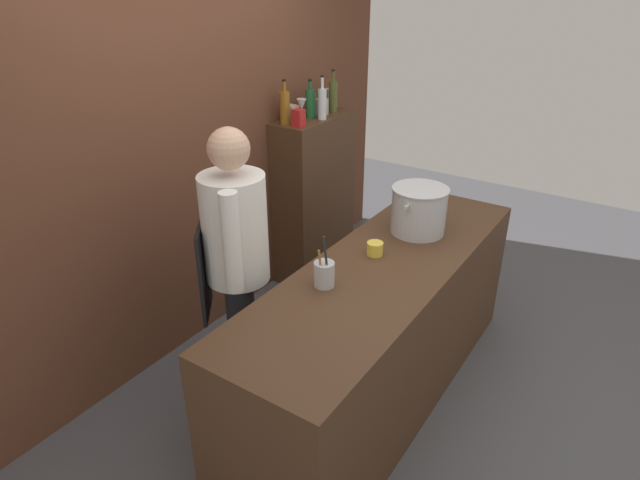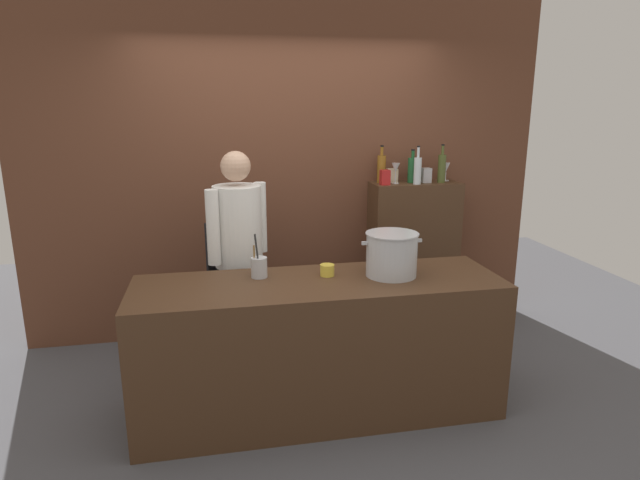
# 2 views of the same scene
# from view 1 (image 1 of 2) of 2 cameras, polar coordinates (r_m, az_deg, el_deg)

# --- Properties ---
(ground_plane) EXTENTS (8.00, 8.00, 0.00)m
(ground_plane) POSITION_cam_1_polar(r_m,az_deg,el_deg) (3.46, 5.97, -15.69)
(ground_plane) COLOR #4C4C51
(brick_back_panel) EXTENTS (4.40, 0.10, 3.00)m
(brick_back_panel) POSITION_cam_1_polar(r_m,az_deg,el_deg) (3.51, -13.82, 12.38)
(brick_back_panel) COLOR brown
(brick_back_panel) RESTS_ON ground_plane
(prep_counter) EXTENTS (2.31, 0.70, 0.90)m
(prep_counter) POSITION_cam_1_polar(r_m,az_deg,el_deg) (3.17, 6.35, -9.67)
(prep_counter) COLOR #472D1C
(prep_counter) RESTS_ON ground_plane
(bar_cabinet) EXTENTS (0.76, 0.32, 1.32)m
(bar_cabinet) POSITION_cam_1_polar(r_m,az_deg,el_deg) (4.42, -0.64, 4.56)
(bar_cabinet) COLOR #472D1C
(bar_cabinet) RESTS_ON ground_plane
(chef) EXTENTS (0.45, 0.42, 1.66)m
(chef) POSITION_cam_1_polar(r_m,az_deg,el_deg) (2.88, -8.85, -1.79)
(chef) COLOR black
(chef) RESTS_ON ground_plane
(stockpot_large) EXTENTS (0.40, 0.34, 0.28)m
(stockpot_large) POSITION_cam_1_polar(r_m,az_deg,el_deg) (3.27, 10.40, 3.12)
(stockpot_large) COLOR #B7BABF
(stockpot_large) RESTS_ON prep_counter
(utensil_crock) EXTENTS (0.10, 0.10, 0.29)m
(utensil_crock) POSITION_cam_1_polar(r_m,az_deg,el_deg) (2.69, 0.44, -3.58)
(utensil_crock) COLOR #B7BABF
(utensil_crock) RESTS_ON prep_counter
(butter_jar) EXTENTS (0.09, 0.09, 0.07)m
(butter_jar) POSITION_cam_1_polar(r_m,az_deg,el_deg) (3.01, 5.82, -0.91)
(butter_jar) COLOR yellow
(butter_jar) RESTS_ON prep_counter
(wine_bottle_green) EXTENTS (0.08, 0.08, 0.28)m
(wine_bottle_green) POSITION_cam_1_polar(r_m,az_deg,el_deg) (4.17, -1.04, 14.30)
(wine_bottle_green) COLOR #1E592D
(wine_bottle_green) RESTS_ON bar_cabinet
(wine_bottle_olive) EXTENTS (0.07, 0.07, 0.32)m
(wine_bottle_olive) POSITION_cam_1_polar(r_m,az_deg,el_deg) (4.34, 1.38, 14.99)
(wine_bottle_olive) COLOR #475123
(wine_bottle_olive) RESTS_ON bar_cabinet
(wine_bottle_amber) EXTENTS (0.07, 0.07, 0.31)m
(wine_bottle_amber) POSITION_cam_1_polar(r_m,az_deg,el_deg) (3.98, -3.75, 13.84)
(wine_bottle_amber) COLOR #8C5919
(wine_bottle_amber) RESTS_ON bar_cabinet
(wine_bottle_clear) EXTENTS (0.06, 0.06, 0.32)m
(wine_bottle_clear) POSITION_cam_1_polar(r_m,az_deg,el_deg) (4.11, 0.24, 14.26)
(wine_bottle_clear) COLOR silver
(wine_bottle_clear) RESTS_ON bar_cabinet
(wine_glass_short) EXTENTS (0.07, 0.07, 0.16)m
(wine_glass_short) POSITION_cam_1_polar(r_m,az_deg,el_deg) (4.46, 0.96, 15.09)
(wine_glass_short) COLOR silver
(wine_glass_short) RESTS_ON bar_cabinet
(wine_glass_wide) EXTENTS (0.07, 0.07, 0.17)m
(wine_glass_wide) POSITION_cam_1_polar(r_m,az_deg,el_deg) (4.02, -1.95, 14.03)
(wine_glass_wide) COLOR silver
(wine_glass_wide) RESTS_ON bar_cabinet
(spice_tin_silver) EXTENTS (0.08, 0.08, 0.12)m
(spice_tin_silver) POSITION_cam_1_polar(r_m,az_deg,el_deg) (4.26, 0.19, 13.89)
(spice_tin_silver) COLOR #B2B2B7
(spice_tin_silver) RESTS_ON bar_cabinet
(spice_tin_cream) EXTENTS (0.09, 0.09, 0.11)m
(spice_tin_cream) POSITION_cam_1_polar(r_m,az_deg,el_deg) (4.09, -3.05, 13.24)
(spice_tin_cream) COLOR beige
(spice_tin_cream) RESTS_ON bar_cabinet
(spice_tin_red) EXTENTS (0.07, 0.07, 0.12)m
(spice_tin_red) POSITION_cam_1_polar(r_m,az_deg,el_deg) (3.92, -2.29, 12.75)
(spice_tin_red) COLOR red
(spice_tin_red) RESTS_ON bar_cabinet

